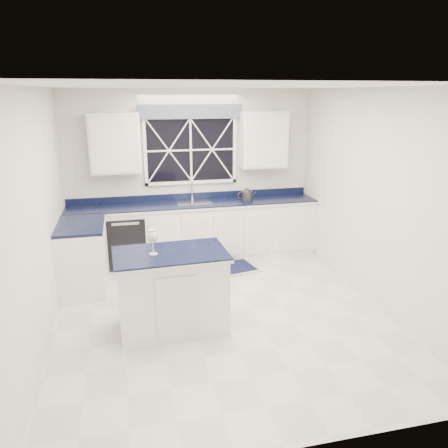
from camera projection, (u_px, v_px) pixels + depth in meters
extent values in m
plane|color=silver|center=(221.00, 313.00, 5.44)|extent=(4.50, 4.50, 0.00)
cube|color=silver|center=(191.00, 174.00, 7.15)|extent=(4.00, 0.10, 2.70)
cube|color=white|center=(195.00, 232.00, 7.13)|extent=(3.98, 0.60, 0.90)
cube|color=white|center=(83.00, 258.00, 6.02)|extent=(0.60, 1.00, 0.90)
cube|color=black|center=(194.00, 204.00, 7.00)|extent=(3.98, 0.64, 0.04)
cube|color=black|center=(126.00, 239.00, 6.90)|extent=(0.60, 0.58, 0.82)
cube|color=black|center=(191.00, 150.00, 7.01)|extent=(1.40, 0.02, 1.00)
cube|color=#4F576D|center=(190.00, 112.00, 6.78)|extent=(1.65, 0.04, 0.22)
cube|color=white|center=(115.00, 143.00, 6.58)|extent=(0.75, 0.34, 0.90)
cube|color=white|center=(263.00, 140.00, 7.09)|extent=(0.75, 0.34, 0.90)
cylinder|color=#BABABD|center=(192.00, 198.00, 7.19)|extent=(0.05, 0.05, 0.04)
cylinder|color=#BABABD|center=(192.00, 190.00, 7.15)|extent=(0.02, 0.02, 0.28)
cylinder|color=#BABABD|center=(193.00, 183.00, 7.03)|extent=(0.02, 0.18, 0.02)
cube|color=white|center=(172.00, 292.00, 4.98)|extent=(1.22, 0.74, 0.89)
cube|color=black|center=(170.00, 254.00, 4.85)|extent=(1.28, 0.80, 0.04)
cube|color=#A0A19C|center=(221.00, 269.00, 6.77)|extent=(1.23, 0.90, 0.01)
cube|color=#0F1435|center=(221.00, 269.00, 6.76)|extent=(1.09, 0.75, 0.01)
cylinder|color=#2A2A2D|center=(247.00, 196.00, 7.13)|extent=(0.20, 0.20, 0.15)
cone|color=#2A2A2D|center=(247.00, 189.00, 7.10)|extent=(0.17, 0.17, 0.06)
torus|color=#2A2A2D|center=(241.00, 195.00, 7.12)|extent=(0.13, 0.03, 0.12)
cylinder|color=#2A2A2D|center=(254.00, 194.00, 7.14)|extent=(0.08, 0.03, 0.10)
cylinder|color=silver|center=(153.00, 254.00, 4.78)|extent=(0.09, 0.09, 0.01)
cylinder|color=silver|center=(153.00, 247.00, 4.76)|extent=(0.01, 0.01, 0.15)
ellipsoid|color=silver|center=(153.00, 236.00, 4.72)|extent=(0.12, 0.12, 0.15)
cylinder|color=#E8DD7B|center=(153.00, 239.00, 4.73)|extent=(0.10, 0.10, 0.06)
imported|color=silver|center=(245.00, 193.00, 7.28)|extent=(0.09, 0.09, 0.19)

